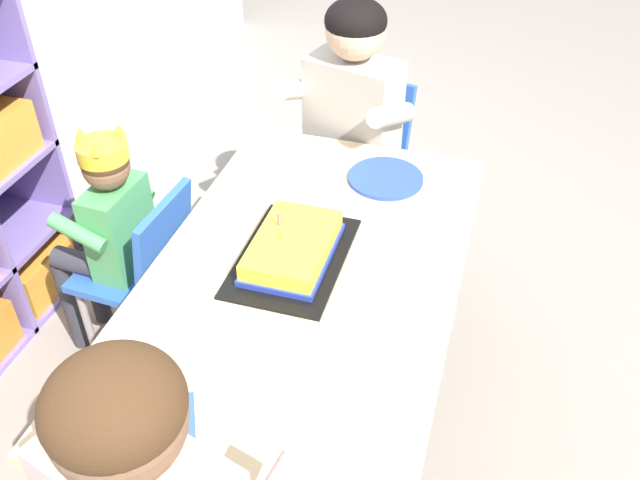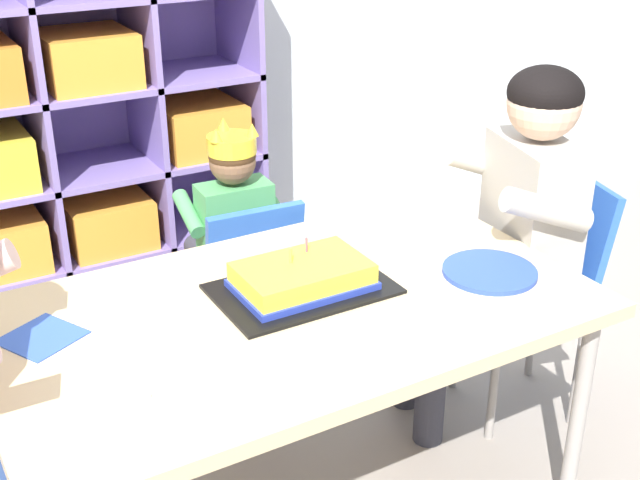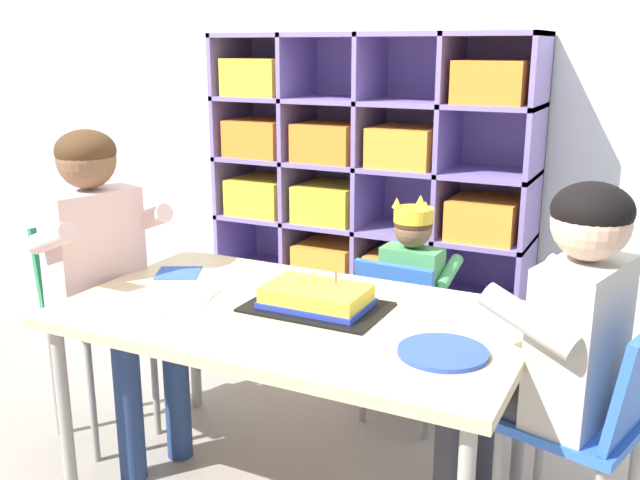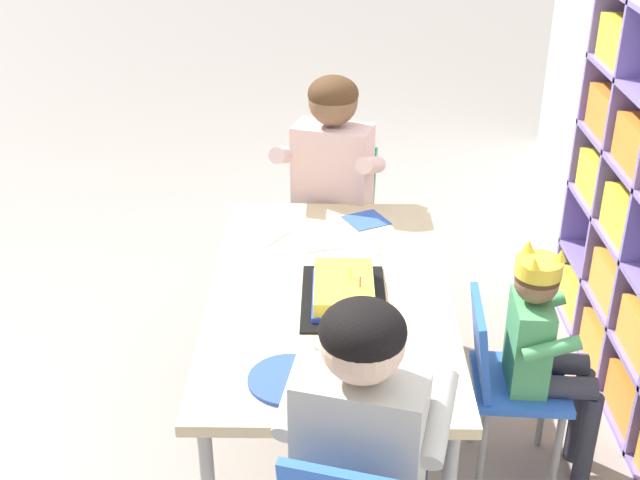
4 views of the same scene
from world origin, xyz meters
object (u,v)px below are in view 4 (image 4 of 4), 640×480
(activity_table, at_px, (330,303))
(paper_plate_stack, at_px, (290,380))
(child_with_crown, at_px, (544,340))
(fork_near_child_seat, at_px, (378,246))
(guest_at_table_side, at_px, (366,431))
(adult_helper_seated, at_px, (328,182))
(fork_beside_plate_stack, at_px, (280,237))
(fork_near_cake_tray, at_px, (422,374))
(birthday_cake_on_tray, at_px, (344,291))
(fork_at_table_front_edge, at_px, (323,250))
(classroom_chair_adult_side, at_px, (336,218))
(classroom_chair_blue, at_px, (505,375))

(activity_table, bearing_deg, paper_plate_stack, -12.53)
(child_with_crown, bearing_deg, fork_near_child_seat, 50.64)
(guest_at_table_side, xyz_separation_m, fork_near_child_seat, (-1.02, 0.08, -0.03))
(adult_helper_seated, height_order, guest_at_table_side, adult_helper_seated)
(fork_beside_plate_stack, bearing_deg, fork_near_cake_tray, 58.81)
(activity_table, bearing_deg, guest_at_table_side, 7.06)
(activity_table, distance_m, birthday_cake_on_tray, 0.10)
(fork_near_child_seat, xyz_separation_m, fork_at_table_front_edge, (0.03, -0.19, 0.00))
(paper_plate_stack, bearing_deg, child_with_crown, 113.47)
(activity_table, distance_m, classroom_chair_adult_side, 0.82)
(classroom_chair_adult_side, relative_size, fork_near_child_seat, 6.10)
(classroom_chair_blue, xyz_separation_m, birthday_cake_on_tray, (-0.09, -0.51, 0.25))
(classroom_chair_blue, distance_m, fork_at_table_front_edge, 0.74)
(guest_at_table_side, bearing_deg, classroom_chair_blue, -114.06)
(classroom_chair_adult_side, bearing_deg, activity_table, -74.95)
(classroom_chair_adult_side, height_order, guest_at_table_side, guest_at_table_side)
(fork_near_cake_tray, bearing_deg, classroom_chair_blue, 24.84)
(classroom_chair_adult_side, bearing_deg, paper_plate_stack, -78.99)
(child_with_crown, relative_size, classroom_chair_adult_side, 1.10)
(classroom_chair_blue, height_order, adult_helper_seated, adult_helper_seated)
(classroom_chair_blue, bearing_deg, fork_beside_plate_stack, 58.68)
(fork_at_table_front_edge, bearing_deg, adult_helper_seated, 75.63)
(classroom_chair_blue, relative_size, child_with_crown, 0.76)
(birthday_cake_on_tray, bearing_deg, child_with_crown, 81.32)
(fork_near_child_seat, relative_size, fork_near_cake_tray, 0.90)
(paper_plate_stack, xyz_separation_m, fork_near_cake_tray, (-0.04, 0.36, -0.00))
(fork_near_child_seat, height_order, fork_at_table_front_edge, same)
(paper_plate_stack, bearing_deg, birthday_cake_on_tray, 160.53)
(paper_plate_stack, xyz_separation_m, fork_near_child_seat, (-0.78, 0.28, -0.00))
(child_with_crown, height_order, paper_plate_stack, child_with_crown)
(birthday_cake_on_tray, distance_m, fork_near_child_seat, 0.38)
(activity_table, distance_m, guest_at_table_side, 0.72)
(classroom_chair_adult_side, xyz_separation_m, birthday_cake_on_tray, (0.86, 0.02, 0.16))
(fork_near_child_seat, relative_size, fork_at_table_front_edge, 0.86)
(paper_plate_stack, relative_size, fork_beside_plate_stack, 1.85)
(guest_at_table_side, xyz_separation_m, fork_near_cake_tray, (-0.27, 0.16, -0.03))
(birthday_cake_on_tray, bearing_deg, fork_near_cake_tray, 27.82)
(classroom_chair_blue, relative_size, birthday_cake_on_tray, 1.58)
(classroom_chair_blue, height_order, child_with_crown, child_with_crown)
(paper_plate_stack, relative_size, fork_at_table_front_edge, 1.57)
(activity_table, xyz_separation_m, adult_helper_seated, (-0.70, -0.01, 0.12))
(adult_helper_seated, xyz_separation_m, fork_at_table_front_edge, (0.42, -0.02, -0.07))
(activity_table, xyz_separation_m, classroom_chair_adult_side, (-0.81, 0.03, -0.09))
(fork_near_cake_tray, height_order, fork_at_table_front_edge, same)
(classroom_chair_adult_side, bearing_deg, guest_at_table_side, -70.81)
(guest_at_table_side, xyz_separation_m, paper_plate_stack, (-0.24, -0.19, -0.03))
(classroom_chair_blue, xyz_separation_m, guest_at_table_side, (0.58, -0.46, 0.26))
(activity_table, height_order, classroom_chair_adult_side, classroom_chair_adult_side)
(classroom_chair_adult_side, xyz_separation_m, adult_helper_seated, (0.11, -0.03, 0.21))
(fork_near_cake_tray, bearing_deg, paper_plate_stack, 165.71)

